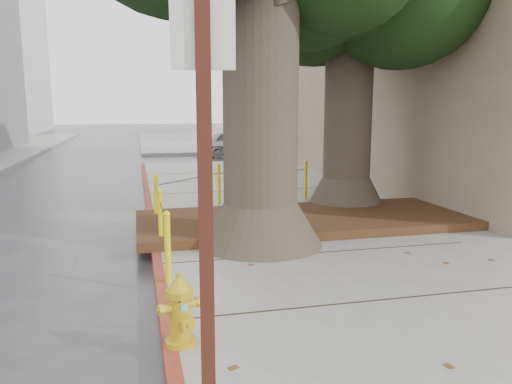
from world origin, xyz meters
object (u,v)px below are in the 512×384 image
(fire_hydrant, at_px, (180,310))
(car_silver, at_px, (238,143))
(car_red, at_px, (341,145))
(signpost, at_px, (207,255))

(fire_hydrant, height_order, car_silver, car_silver)
(car_silver, bearing_deg, fire_hydrant, 174.14)
(fire_hydrant, relative_size, car_red, 0.19)
(signpost, relative_size, car_silver, 0.72)
(car_red, bearing_deg, fire_hydrant, 149.69)
(signpost, height_order, car_red, signpost)
(car_silver, bearing_deg, signpost, 175.36)
(fire_hydrant, distance_m, car_silver, 19.92)
(fire_hydrant, xyz_separation_m, car_silver, (4.49, 19.41, 0.16))
(fire_hydrant, relative_size, car_silver, 0.18)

